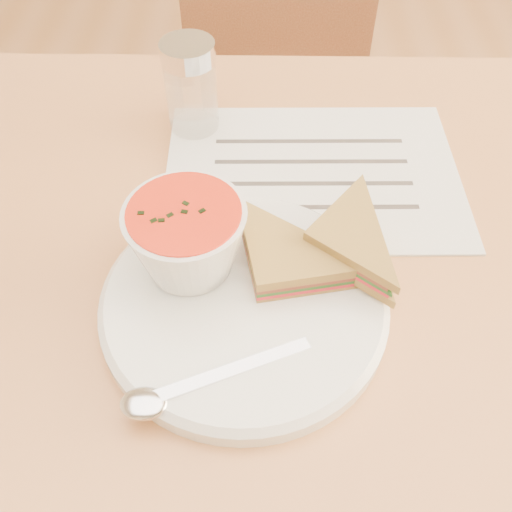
# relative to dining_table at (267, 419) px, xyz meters

# --- Properties ---
(floor) EXTENTS (5.00, 6.00, 0.01)m
(floor) POSITION_rel_dining_table_xyz_m (0.00, 0.00, -0.38)
(floor) COLOR #946035
(floor) RESTS_ON ground
(dining_table) EXTENTS (1.00, 0.70, 0.75)m
(dining_table) POSITION_rel_dining_table_xyz_m (0.00, 0.00, 0.00)
(dining_table) COLOR #A16732
(dining_table) RESTS_ON floor
(chair_far) EXTENTS (0.40, 0.40, 0.80)m
(chair_far) POSITION_rel_dining_table_xyz_m (-0.01, 0.49, 0.02)
(chair_far) COLOR brown
(chair_far) RESTS_ON floor
(plate) EXTENTS (0.27, 0.27, 0.02)m
(plate) POSITION_rel_dining_table_xyz_m (-0.03, -0.06, 0.38)
(plate) COLOR white
(plate) RESTS_ON dining_table
(soup_bowl) EXTENTS (0.12, 0.12, 0.07)m
(soup_bowl) POSITION_rel_dining_table_xyz_m (-0.07, -0.03, 0.43)
(soup_bowl) COLOR white
(soup_bowl) RESTS_ON plate
(sandwich_half_a) EXTENTS (0.12, 0.12, 0.03)m
(sandwich_half_a) POSITION_rel_dining_table_xyz_m (-0.02, -0.07, 0.41)
(sandwich_half_a) COLOR #AD873D
(sandwich_half_a) RESTS_ON plate
(sandwich_half_b) EXTENTS (0.13, 0.13, 0.03)m
(sandwich_half_b) POSITION_rel_dining_table_xyz_m (0.02, -0.02, 0.42)
(sandwich_half_b) COLOR #AD873D
(sandwich_half_b) RESTS_ON plate
(spoon) EXTENTS (0.18, 0.11, 0.01)m
(spoon) POSITION_rel_dining_table_xyz_m (-0.05, -0.14, 0.40)
(spoon) COLOR silver
(spoon) RESTS_ON plate
(paper_menu) EXTENTS (0.32, 0.24, 0.00)m
(paper_menu) POSITION_rel_dining_table_xyz_m (0.04, 0.11, 0.38)
(paper_menu) COLOR white
(paper_menu) RESTS_ON dining_table
(condiment_shaker) EXTENTS (0.06, 0.06, 0.11)m
(condiment_shaker) POSITION_rel_dining_table_xyz_m (-0.09, 0.20, 0.43)
(condiment_shaker) COLOR silver
(condiment_shaker) RESTS_ON dining_table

